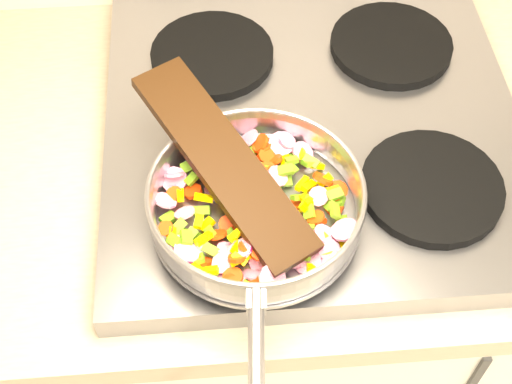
{
  "coord_description": "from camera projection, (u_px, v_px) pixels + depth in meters",
  "views": [
    {
      "loc": [
        -0.84,
        0.98,
        1.7
      ],
      "look_at": [
        -0.8,
        1.49,
        1.01
      ],
      "focal_mm": 50.0,
      "sensor_mm": 36.0,
      "label": 1
    }
  ],
  "objects": [
    {
      "name": "grate_fl",
      "position": [
        222.0,
        201.0,
        0.93
      ],
      "size": [
        0.19,
        0.19,
        0.02
      ],
      "primitive_type": "cylinder",
      "color": "black",
      "rests_on": "cooktop"
    },
    {
      "name": "saute_pan",
      "position": [
        256.0,
        203.0,
        0.88
      ],
      "size": [
        0.31,
        0.48,
        0.06
      ],
      "rotation": [
        0.0,
        0.0,
        -0.08
      ],
      "color": "#9E9EA5",
      "rests_on": "grate_fl"
    },
    {
      "name": "grate_fr",
      "position": [
        432.0,
        187.0,
        0.95
      ],
      "size": [
        0.19,
        0.19,
        0.02
      ],
      "primitive_type": "cylinder",
      "color": "black",
      "rests_on": "cooktop"
    },
    {
      "name": "vegetable_heap",
      "position": [
        257.0,
        208.0,
        0.89
      ],
      "size": [
        0.26,
        0.26,
        0.05
      ],
      "color": "#F4370A",
      "rests_on": "saute_pan"
    },
    {
      "name": "wooden_spatula",
      "position": [
        223.0,
        161.0,
        0.89
      ],
      "size": [
        0.23,
        0.31,
        0.08
      ],
      "primitive_type": "cube",
      "rotation": [
        0.0,
        -0.19,
        2.11
      ],
      "color": "black",
      "rests_on": "saute_pan"
    },
    {
      "name": "cooktop",
      "position": [
        313.0,
        129.0,
        1.05
      ],
      "size": [
        0.6,
        0.6,
        0.04
      ],
      "primitive_type": "cube",
      "color": "#939399",
      "rests_on": "counter_top"
    },
    {
      "name": "grate_bl",
      "position": [
        212.0,
        55.0,
        1.1
      ],
      "size": [
        0.19,
        0.19,
        0.02
      ],
      "primitive_type": "cylinder",
      "color": "black",
      "rests_on": "cooktop"
    },
    {
      "name": "grate_br",
      "position": [
        391.0,
        45.0,
        1.11
      ],
      "size": [
        0.19,
        0.19,
        0.02
      ],
      "primitive_type": "cylinder",
      "color": "black",
      "rests_on": "cooktop"
    }
  ]
}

